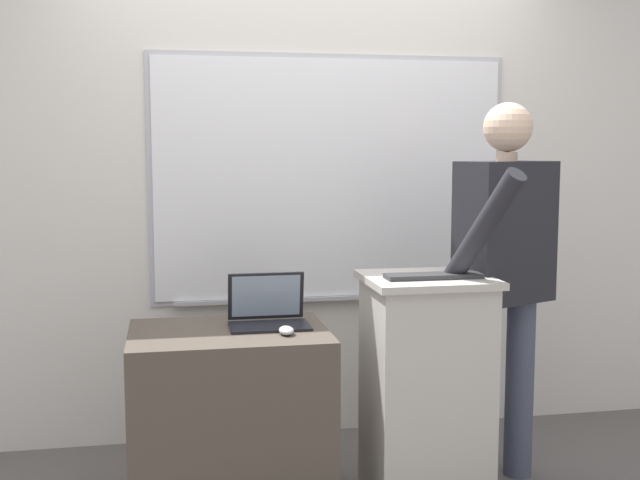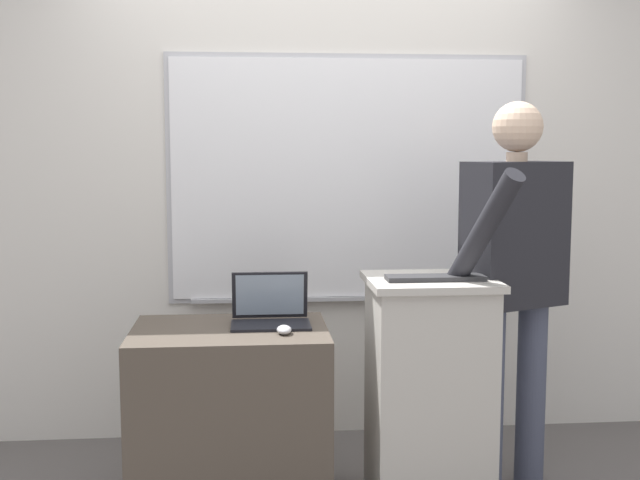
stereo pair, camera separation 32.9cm
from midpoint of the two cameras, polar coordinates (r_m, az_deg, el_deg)
name	(u,v)px [view 2 (the right image)]	position (r m, az deg, el deg)	size (l,w,h in m)	color
back_wall	(324,164)	(4.22, 2.54, 5.44)	(6.40, 0.17, 2.88)	silver
lectern_podium	(429,391)	(3.52, 10.45, -10.53)	(0.53, 0.48, 0.98)	#BCB7AD
side_desk	(231,417)	(3.47, -3.63, -12.52)	(0.82, 0.60, 0.77)	#4C4238
person_presenter	(514,268)	(3.61, 16.21, -1.93)	(0.62, 0.68, 1.72)	#474C60
laptop	(270,308)	(3.44, -0.83, -4.89)	(0.33, 0.25, 0.22)	black
wireless_keyboard	(435,278)	(3.35, 11.00, -2.68)	(0.41, 0.11, 0.02)	#2D2D30
computer_mouse_by_laptop	(284,330)	(3.26, 0.33, -6.43)	(0.06, 0.10, 0.03)	#BCBCC1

